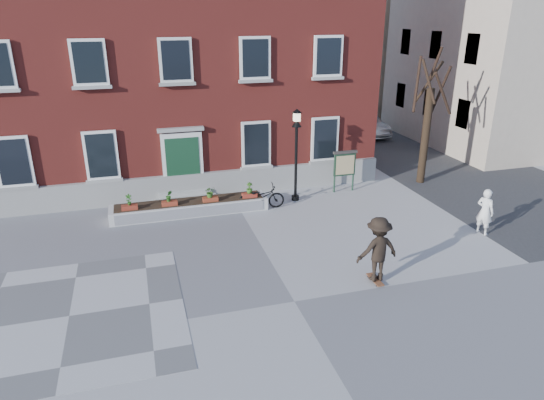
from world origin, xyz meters
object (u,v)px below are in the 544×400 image
object	(u,v)px
skateboarder	(378,249)
bystander	(485,212)
notice_board	(345,164)
bicycle	(261,197)
parked_car	(363,124)
lamp_post	(296,142)

from	to	relation	value
skateboarder	bystander	bearing A→B (deg)	20.34
bystander	notice_board	bearing A→B (deg)	5.38
bicycle	bystander	distance (m)	8.47
parked_car	bicycle	bearing A→B (deg)	-138.60
parked_car	notice_board	xyz separation A→B (m)	(-5.59, -9.49, 0.53)
notice_board	bicycle	bearing A→B (deg)	-166.78
skateboarder	bicycle	bearing A→B (deg)	105.62
skateboarder	lamp_post	bearing A→B (deg)	91.19
bicycle	bystander	size ratio (longest dim) A/B	1.12
bicycle	lamp_post	bearing A→B (deg)	-67.36
notice_board	skateboarder	size ratio (longest dim) A/B	0.90
bystander	skateboarder	world-z (taller)	skateboarder
parked_car	skateboarder	size ratio (longest dim) A/B	2.13
bicycle	lamp_post	size ratio (longest dim) A/B	0.49
parked_car	skateboarder	world-z (taller)	skateboarder
bicycle	skateboarder	bearing A→B (deg)	-159.75
lamp_post	notice_board	xyz separation A→B (m)	(2.42, 0.42, -1.28)
bicycle	lamp_post	xyz separation A→B (m)	(1.67, 0.54, 2.03)
notice_board	skateboarder	xyz separation A→B (m)	(-2.28, -7.48, -0.19)
lamp_post	skateboarder	xyz separation A→B (m)	(0.15, -7.06, -1.47)
bicycle	bystander	world-z (taller)	bystander
lamp_post	parked_car	bearing A→B (deg)	51.02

